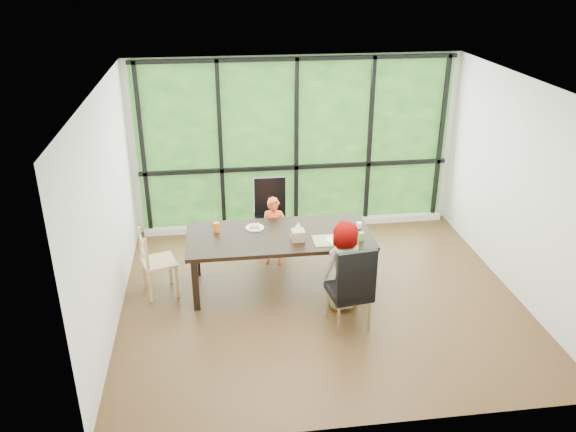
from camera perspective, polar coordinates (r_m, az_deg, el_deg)
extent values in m
plane|color=black|center=(7.58, 3.18, -7.93)|extent=(5.00, 5.00, 0.00)
plane|color=silver|center=(9.04, 0.76, 7.00)|extent=(5.00, 0.00, 5.00)
cube|color=#1B4E17|center=(9.02, 0.78, 6.96)|extent=(4.80, 0.02, 2.65)
cube|color=silver|center=(9.42, 0.81, -0.76)|extent=(4.80, 0.12, 0.10)
cube|color=black|center=(7.63, -0.85, -4.36)|extent=(2.42, 1.20, 0.75)
cube|color=black|center=(8.47, -1.64, -0.08)|extent=(0.46, 0.46, 1.08)
cube|color=black|center=(6.80, 6.01, -6.77)|extent=(0.52, 0.52, 1.08)
cube|color=tan|center=(7.62, -12.49, -4.40)|extent=(0.50, 0.52, 0.90)
imported|color=#E75320|center=(8.14, -1.38, -1.49)|extent=(0.39, 0.29, 0.99)
imported|color=slate|center=(7.13, 5.30, -4.86)|extent=(0.66, 0.56, 1.15)
cube|color=tan|center=(7.33, 4.22, -2.37)|extent=(0.44, 0.32, 0.01)
cylinder|color=white|center=(7.64, -3.26, -1.15)|extent=(0.24, 0.24, 0.02)
cylinder|color=white|center=(7.33, 4.68, -2.34)|extent=(0.25, 0.25, 0.02)
cylinder|color=orange|center=(7.57, -7.00, -1.09)|extent=(0.08, 0.08, 0.12)
cylinder|color=#52D338|center=(7.35, 7.16, -1.99)|extent=(0.07, 0.07, 0.11)
cylinder|color=white|center=(7.69, 6.96, -0.88)|extent=(0.07, 0.07, 0.07)
cube|color=tan|center=(7.29, 0.99, -1.89)|extent=(0.16, 0.16, 0.14)
cylinder|color=white|center=(7.53, -7.04, -0.38)|extent=(0.01, 0.04, 0.20)
cylinder|color=pink|center=(7.31, 7.20, -1.32)|extent=(0.01, 0.04, 0.20)
cone|color=white|center=(7.24, 1.00, -1.01)|extent=(0.12, 0.12, 0.11)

